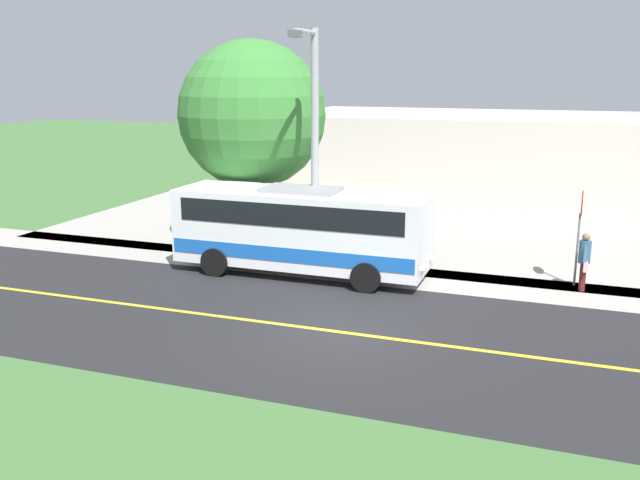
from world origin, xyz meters
TOP-DOWN VIEW (x-y plane):
  - ground_plane at (0.00, 0.00)m, footprint 120.00×120.00m
  - road_surface at (0.00, 0.00)m, footprint 8.00×100.00m
  - sidewalk at (-5.20, 0.00)m, footprint 2.40×100.00m
  - parking_lot_surface at (-12.40, 3.00)m, footprint 14.00×36.00m
  - road_centre_line at (0.00, 0.00)m, footprint 0.16×100.00m
  - shuttle_bus_front at (-4.48, -2.69)m, footprint 2.60×8.07m
  - pedestrian_with_bags at (-5.65, 5.69)m, footprint 0.72×0.34m
  - stop_sign at (-6.10, 5.50)m, footprint 0.76×0.07m
  - street_light_pole at (-4.87, -2.43)m, footprint 1.97×0.24m
  - tree_curbside at (-7.40, -5.69)m, footprint 5.25×5.25m
  - commercial_building at (-21.40, -0.32)m, footprint 10.00×17.68m

SIDE VIEW (x-z plane):
  - ground_plane at x=0.00m, z-range 0.00..0.00m
  - sidewalk at x=-5.20m, z-range 0.00..0.01m
  - parking_lot_surface at x=-12.40m, z-range 0.00..0.01m
  - road_surface at x=0.00m, z-range 0.00..0.01m
  - road_centre_line at x=0.00m, z-range 0.01..0.01m
  - pedestrian_with_bags at x=-5.65m, z-range 0.07..1.79m
  - shuttle_bus_front at x=-4.48m, z-range 0.14..2.91m
  - stop_sign at x=-6.10m, z-range 0.52..3.40m
  - commercial_building at x=-21.40m, z-range 0.00..4.12m
  - street_light_pole at x=-4.87m, z-range 0.40..7.94m
  - tree_curbside at x=-7.40m, z-range 1.06..8.46m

